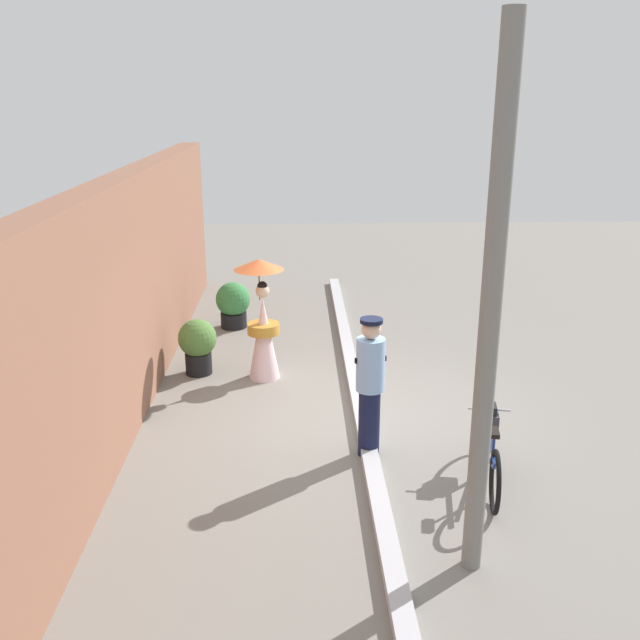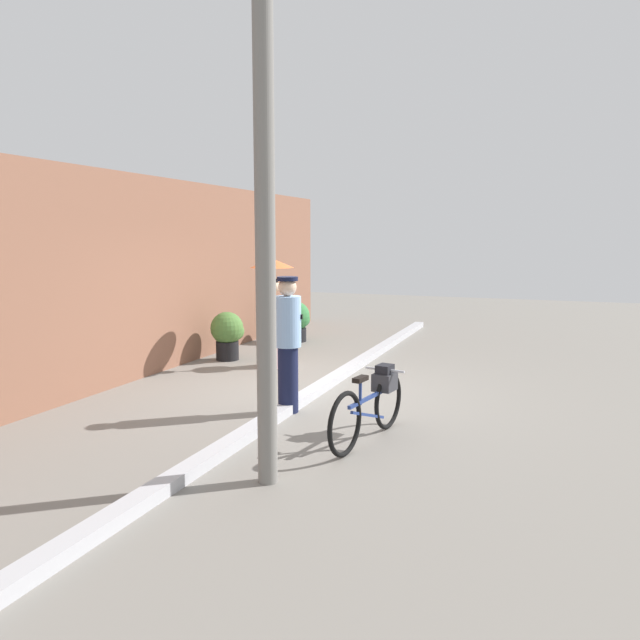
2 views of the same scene
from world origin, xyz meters
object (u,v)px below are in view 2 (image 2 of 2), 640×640
object	(u,v)px
bicycle_near_officer	(372,402)
utility_pole	(265,217)
person_officer	(288,340)
person_with_parasol	(274,314)
potted_plant_by_door	(296,320)
potted_plant_small	(228,333)

from	to	relation	value
bicycle_near_officer	utility_pole	world-z (taller)	utility_pole
person_officer	person_with_parasol	world-z (taller)	person_with_parasol
potted_plant_by_door	bicycle_near_officer	bearing A→B (deg)	-149.31
person_officer	person_with_parasol	distance (m)	2.85
person_officer	potted_plant_small	xyz separation A→B (m)	(2.70, 2.40, -0.44)
bicycle_near_officer	utility_pole	xyz separation A→B (m)	(-1.50, 0.55, 1.98)
bicycle_near_officer	potted_plant_by_door	distance (m)	6.54
bicycle_near_officer	person_officer	bearing A→B (deg)	63.91
utility_pole	potted_plant_by_door	bearing A→B (deg)	21.36
utility_pole	bicycle_near_officer	bearing A→B (deg)	-20.12
potted_plant_small	person_with_parasol	bearing A→B (deg)	-101.21
person_officer	potted_plant_by_door	xyz separation A→B (m)	(4.99, 2.04, -0.47)
bicycle_near_officer	potted_plant_by_door	world-z (taller)	potted_plant_by_door
bicycle_near_officer	potted_plant_small	xyz separation A→B (m)	(3.34, 3.69, 0.08)
bicycle_near_officer	person_with_parasol	bearing A→B (deg)	40.50
person_officer	potted_plant_by_door	world-z (taller)	person_officer
bicycle_near_officer	potted_plant_small	size ratio (longest dim) A/B	1.96
person_with_parasol	potted_plant_small	xyz separation A→B (m)	(0.20, 1.02, -0.42)
person_with_parasol	utility_pole	world-z (taller)	utility_pole
person_officer	utility_pole	size ratio (longest dim) A/B	0.36
person_officer	potted_plant_small	size ratio (longest dim) A/B	1.97
bicycle_near_officer	person_with_parasol	distance (m)	4.15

